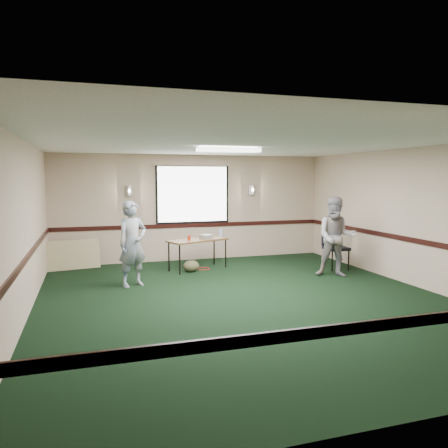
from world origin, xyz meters
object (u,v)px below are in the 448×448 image
object	(u,v)px
folding_table	(198,241)
person_left	(133,244)
conference_chair	(334,243)
person_right	(336,237)
projector	(206,237)

from	to	relation	value
folding_table	person_left	bearing A→B (deg)	-165.34
conference_chair	person_right	bearing A→B (deg)	-116.40
projector	person_right	world-z (taller)	person_right
person_left	person_right	bearing A→B (deg)	-31.79
person_right	person_left	bearing A→B (deg)	-157.19
conference_chair	person_right	size ratio (longest dim) A/B	0.59
projector	folding_table	bearing A→B (deg)	166.93
folding_table	projector	world-z (taller)	projector
folding_table	conference_chair	world-z (taller)	conference_chair
folding_table	projector	distance (m)	0.26
person_left	person_right	world-z (taller)	person_right
folding_table	person_left	distance (m)	1.98
person_left	folding_table	bearing A→B (deg)	10.17
folding_table	person_right	distance (m)	3.10
person_left	person_right	xyz separation A→B (m)	(4.24, -0.45, 0.02)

